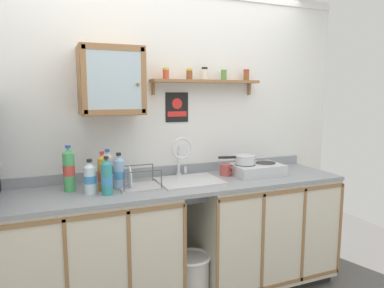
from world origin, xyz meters
name	(u,v)px	position (x,y,z in m)	size (l,w,h in m)	color
back_wall	(171,139)	(0.00, 0.69, 1.27)	(3.23, 0.07, 2.52)	white
lower_cabinet_run	(94,258)	(-0.71, 0.36, 0.47)	(1.20, 0.62, 0.94)	black
lower_cabinet_run_right	(261,230)	(0.71, 0.36, 0.47)	(1.19, 0.62, 0.94)	black
countertop	(185,184)	(0.00, 0.35, 0.95)	(2.59, 0.65, 0.03)	gray
backsplash	(173,170)	(0.00, 0.65, 1.01)	(2.59, 0.02, 0.08)	gray
sink	(188,183)	(0.04, 0.40, 0.95)	(0.49, 0.44, 0.47)	silver
hot_plate_stove	(257,169)	(0.67, 0.38, 1.01)	(0.43, 0.30, 0.09)	silver
saucepan	(245,159)	(0.56, 0.40, 1.10)	(0.31, 0.17, 0.08)	silver
bottle_juice_amber_0	(103,173)	(-0.62, 0.36, 1.09)	(0.07, 0.07, 0.28)	gold
bottle_detergent_teal_1	(107,178)	(-0.61, 0.25, 1.08)	(0.08, 0.08, 0.27)	teal
bottle_soda_green_2	(69,170)	(-0.84, 0.44, 1.12)	(0.08, 0.08, 0.33)	#4CB266
bottle_opaque_white_3	(108,169)	(-0.57, 0.47, 1.10)	(0.08, 0.08, 0.28)	white
bottle_water_clear_4	(90,178)	(-0.72, 0.31, 1.08)	(0.09, 0.09, 0.24)	silver
bottle_water_blue_5	(119,172)	(-0.50, 0.38, 1.08)	(0.08, 0.08, 0.26)	#8CB7E0
dish_rack	(138,184)	(-0.38, 0.35, 0.99)	(0.29, 0.24, 0.16)	#B2B2B7
mug	(226,170)	(0.40, 0.45, 1.01)	(0.09, 0.13, 0.10)	#B24C47
wall_cabinet	(111,81)	(-0.52, 0.51, 1.74)	(0.46, 0.34, 0.49)	#996B42
spice_shelf	(207,80)	(0.29, 0.59, 1.77)	(0.95, 0.14, 0.23)	#996B42
warning_sign	(177,107)	(0.04, 0.66, 1.54)	(0.20, 0.01, 0.25)	black
trash_bin	(192,280)	(0.00, 0.22, 0.22)	(0.30, 0.30, 0.42)	silver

